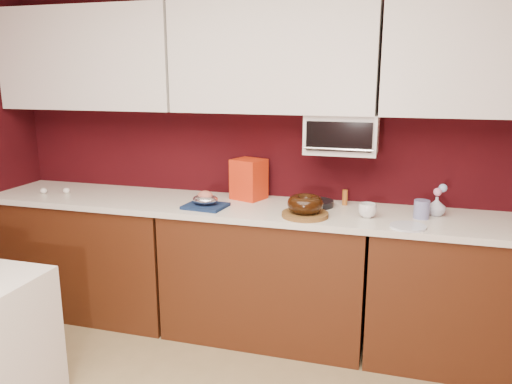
{
  "coord_description": "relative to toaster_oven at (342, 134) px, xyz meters",
  "views": [
    {
      "loc": [
        0.8,
        -1.1,
        1.74
      ],
      "look_at": [
        -0.04,
        1.84,
        1.02
      ],
      "focal_mm": 35.0,
      "sensor_mm": 36.0,
      "label": 1
    }
  ],
  "objects": [
    {
      "name": "wall_back",
      "position": [
        -0.45,
        0.15,
        -0.12
      ],
      "size": [
        4.0,
        0.02,
        2.5
      ],
      "primitive_type": "cube",
      "color": "#33070A",
      "rests_on": "floor"
    },
    {
      "name": "base_cabinet_left",
      "position": [
        -1.78,
        -0.17,
        -0.95
      ],
      "size": [
        1.31,
        0.58,
        0.86
      ],
      "primitive_type": "cube",
      "color": "#461F0E",
      "rests_on": "floor"
    },
    {
      "name": "base_cabinet_center",
      "position": [
        -0.45,
        -0.17,
        -0.95
      ],
      "size": [
        1.31,
        0.58,
        0.86
      ],
      "primitive_type": "cube",
      "color": "#461F0E",
      "rests_on": "floor"
    },
    {
      "name": "base_cabinet_right",
      "position": [
        0.88,
        -0.17,
        -0.95
      ],
      "size": [
        1.31,
        0.58,
        0.86
      ],
      "primitive_type": "cube",
      "color": "#461F0E",
      "rests_on": "floor"
    },
    {
      "name": "countertop",
      "position": [
        -0.45,
        -0.17,
        -0.49
      ],
      "size": [
        4.0,
        0.62,
        0.04
      ],
      "primitive_type": "cube",
      "color": "silver",
      "rests_on": "base_cabinet_center"
    },
    {
      "name": "upper_cabinet_left",
      "position": [
        -1.78,
        -0.02,
        0.48
      ],
      "size": [
        1.31,
        0.33,
        0.7
      ],
      "primitive_type": "cube",
      "color": "white",
      "rests_on": "wall_back"
    },
    {
      "name": "upper_cabinet_center",
      "position": [
        -0.45,
        -0.02,
        0.48
      ],
      "size": [
        1.31,
        0.33,
        0.7
      ],
      "primitive_type": "cube",
      "color": "white",
      "rests_on": "wall_back"
    },
    {
      "name": "upper_cabinet_right",
      "position": [
        0.88,
        -0.02,
        0.48
      ],
      "size": [
        1.31,
        0.33,
        0.7
      ],
      "primitive_type": "cube",
      "color": "white",
      "rests_on": "wall_back"
    },
    {
      "name": "toaster_oven",
      "position": [
        0.0,
        0.0,
        0.0
      ],
      "size": [
        0.45,
        0.3,
        0.25
      ],
      "primitive_type": "cube",
      "color": "white",
      "rests_on": "upper_cabinet_center"
    },
    {
      "name": "toaster_oven_door",
      "position": [
        0.0,
        -0.16,
        0.0
      ],
      "size": [
        0.4,
        0.02,
        0.18
      ],
      "primitive_type": "cube",
      "color": "black",
      "rests_on": "toaster_oven"
    },
    {
      "name": "toaster_oven_handle",
      "position": [
        0.0,
        -0.18,
        -0.07
      ],
      "size": [
        0.42,
        0.02,
        0.02
      ],
      "primitive_type": "cylinder",
      "rotation": [
        0.0,
        1.57,
        0.0
      ],
      "color": "silver",
      "rests_on": "toaster_oven"
    },
    {
      "name": "cake_base",
      "position": [
        -0.17,
        -0.32,
        -0.46
      ],
      "size": [
        0.33,
        0.33,
        0.03
      ],
      "primitive_type": "cylinder",
      "rotation": [
        0.0,
        0.0,
        -0.16
      ],
      "color": "brown",
      "rests_on": "countertop"
    },
    {
      "name": "bundt_cake",
      "position": [
        -0.17,
        -0.32,
        -0.4
      ],
      "size": [
        0.28,
        0.28,
        0.09
      ],
      "primitive_type": "torus",
      "rotation": [
        0.0,
        0.0,
        -0.33
      ],
      "color": "black",
      "rests_on": "cake_base"
    },
    {
      "name": "navy_towel",
      "position": [
        -0.83,
        -0.29,
        -0.47
      ],
      "size": [
        0.28,
        0.25,
        0.02
      ],
      "primitive_type": "cube",
      "rotation": [
        0.0,
        0.0,
        -0.1
      ],
      "color": "#132448",
      "rests_on": "countertop"
    },
    {
      "name": "foil_ham_nest",
      "position": [
        -0.83,
        -0.29,
        -0.42
      ],
      "size": [
        0.18,
        0.15,
        0.06
      ],
      "primitive_type": "ellipsoid",
      "rotation": [
        0.0,
        0.0,
        -0.08
      ],
      "color": "white",
      "rests_on": "navy_towel"
    },
    {
      "name": "roasted_ham",
      "position": [
        -0.83,
        -0.29,
        -0.4
      ],
      "size": [
        0.11,
        0.09,
        0.06
      ],
      "primitive_type": "ellipsoid",
      "rotation": [
        0.0,
        0.0,
        -0.09
      ],
      "color": "#C06B58",
      "rests_on": "foil_ham_nest"
    },
    {
      "name": "pandoro_box",
      "position": [
        -0.63,
        0.02,
        -0.34
      ],
      "size": [
        0.25,
        0.24,
        0.28
      ],
      "primitive_type": "cube",
      "rotation": [
        0.0,
        0.0,
        -0.35
      ],
      "color": "#BA0E0C",
      "rests_on": "countertop"
    },
    {
      "name": "dark_pan",
      "position": [
        -0.14,
        -0.05,
        -0.46
      ],
      "size": [
        0.22,
        0.22,
        0.04
      ],
      "primitive_type": "cylinder",
      "rotation": [
        0.0,
        0.0,
        0.01
      ],
      "color": "black",
      "rests_on": "countertop"
    },
    {
      "name": "coffee_mug",
      "position": [
        0.2,
        -0.23,
        -0.42
      ],
      "size": [
        0.13,
        0.13,
        0.1
      ],
      "primitive_type": "imported",
      "rotation": [
        0.0,
        0.0,
        0.78
      ],
      "color": "silver",
      "rests_on": "countertop"
    },
    {
      "name": "blue_jar",
      "position": [
        0.51,
        -0.16,
        -0.42
      ],
      "size": [
        0.12,
        0.12,
        0.11
      ],
      "primitive_type": "cylinder",
      "rotation": [
        0.0,
        0.0,
        0.3
      ],
      "color": "navy",
      "rests_on": "countertop"
    },
    {
      "name": "flower_vase",
      "position": [
        0.6,
        -0.07,
        -0.41
      ],
      "size": [
        0.11,
        0.11,
        0.13
      ],
      "primitive_type": "imported",
      "rotation": [
        0.0,
        0.0,
        -0.37
      ],
      "color": "#AFB7C7",
      "rests_on": "countertop"
    },
    {
      "name": "flower_pink",
      "position": [
        0.6,
        -0.07,
        -0.33
      ],
      "size": [
        0.05,
        0.05,
        0.05
      ],
      "primitive_type": "sphere",
      "color": "pink",
      "rests_on": "flower_vase"
    },
    {
      "name": "flower_blue",
      "position": [
        0.63,
        -0.05,
        -0.3
      ],
      "size": [
        0.05,
        0.05,
        0.05
      ],
      "primitive_type": "sphere",
      "color": "#8DB1E2",
      "rests_on": "flower_vase"
    },
    {
      "name": "china_plate",
      "position": [
        0.43,
        -0.38,
        -0.47
      ],
      "size": [
        0.25,
        0.25,
        0.01
      ],
      "primitive_type": "cylinder",
      "rotation": [
        0.0,
        0.0,
        0.29
      ],
      "color": "white",
      "rests_on": "countertop"
    },
    {
      "name": "amber_bottle",
      "position": [
        0.03,
        0.03,
        -0.42
      ],
      "size": [
        0.04,
        0.04,
        0.1
      ],
      "primitive_type": "cylinder",
      "rotation": [
        0.0,
        0.0,
        0.22
      ],
      "color": "#9A521C",
      "rests_on": "countertop"
    },
    {
      "name": "egg_left",
      "position": [
        -2.11,
        -0.25,
        -0.45
      ],
      "size": [
        0.06,
        0.05,
        0.04
      ],
      "primitive_type": "ellipsoid",
      "rotation": [
        0.0,
        0.0,
        -0.13
      ],
      "color": "silver",
      "rests_on": "countertop"
    },
    {
      "name": "egg_right",
      "position": [
        -1.95,
        -0.2,
        -0.45
      ],
      "size": [
        0.07,
        0.06,
        0.04
      ],
      "primitive_type": "ellipsoid",
      "rotation": [
        0.0,
        0.0,
        0.42
      ],
      "color": "white",
      "rests_on": "countertop"
    }
  ]
}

